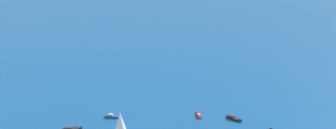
{
  "coord_description": "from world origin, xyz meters",
  "views": [
    {
      "loc": [
        124.94,
        -50.22,
        87.09
      ],
      "look_at": [
        0.06,
        0.6,
        37.21
      ],
      "focal_mm": 46.76,
      "sensor_mm": 36.0,
      "label": 1
    }
  ],
  "objects_px": {
    "motorboat_trailing": "(114,116)",
    "sailboat_outer_ring_d": "(120,124)",
    "motorboat_near_centre": "(73,129)",
    "motorboat_far_stbd": "(234,119)",
    "motorboat_ahead": "(198,115)"
  },
  "relations": [
    {
      "from": "motorboat_trailing",
      "to": "sailboat_outer_ring_d",
      "type": "bearing_deg",
      "value": -6.42
    },
    {
      "from": "motorboat_near_centre",
      "to": "motorboat_trailing",
      "type": "bearing_deg",
      "value": 104.23
    },
    {
      "from": "motorboat_near_centre",
      "to": "motorboat_trailing",
      "type": "xyz_separation_m",
      "value": [
        -4.72,
        18.59,
        -0.08
      ]
    },
    {
      "from": "motorboat_far_stbd",
      "to": "sailboat_outer_ring_d",
      "type": "xyz_separation_m",
      "value": [
        -4.23,
        -49.18,
        4.99
      ]
    },
    {
      "from": "motorboat_near_centre",
      "to": "motorboat_far_stbd",
      "type": "relative_size",
      "value": 1.14
    },
    {
      "from": "motorboat_trailing",
      "to": "motorboat_ahead",
      "type": "relative_size",
      "value": 1.22
    },
    {
      "from": "motorboat_far_stbd",
      "to": "motorboat_trailing",
      "type": "xyz_separation_m",
      "value": [
        -21.48,
        -47.24,
        -0.01
      ]
    },
    {
      "from": "sailboat_outer_ring_d",
      "to": "motorboat_ahead",
      "type": "bearing_deg",
      "value": 97.66
    },
    {
      "from": "motorboat_ahead",
      "to": "sailboat_outer_ring_d",
      "type": "bearing_deg",
      "value": -82.34
    },
    {
      "from": "sailboat_outer_ring_d",
      "to": "motorboat_far_stbd",
      "type": "bearing_deg",
      "value": 85.08
    },
    {
      "from": "motorboat_trailing",
      "to": "motorboat_ahead",
      "type": "height_order",
      "value": "motorboat_trailing"
    },
    {
      "from": "motorboat_near_centre",
      "to": "motorboat_far_stbd",
      "type": "distance_m",
      "value": 67.94
    },
    {
      "from": "motorboat_far_stbd",
      "to": "motorboat_trailing",
      "type": "relative_size",
      "value": 1.04
    },
    {
      "from": "motorboat_trailing",
      "to": "sailboat_outer_ring_d",
      "type": "height_order",
      "value": "sailboat_outer_ring_d"
    },
    {
      "from": "motorboat_near_centre",
      "to": "motorboat_far_stbd",
      "type": "xyz_separation_m",
      "value": [
        16.77,
        65.84,
        -0.08
      ]
    }
  ]
}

